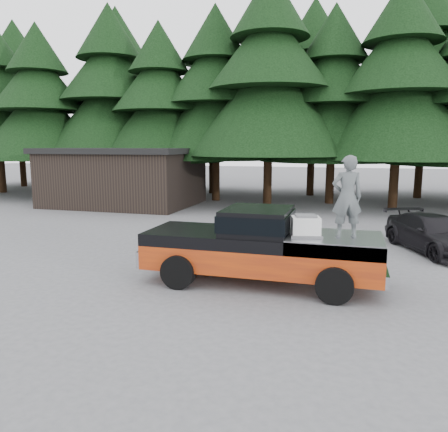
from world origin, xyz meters
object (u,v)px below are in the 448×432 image
(parked_car, at_px, (434,233))
(utility_building, at_px, (124,176))
(pickup_truck, at_px, (261,258))
(air_compressor, at_px, (306,227))
(man_on_bed, at_px, (347,197))

(parked_car, height_order, utility_building, utility_building)
(pickup_truck, height_order, air_compressor, air_compressor)
(air_compressor, relative_size, parked_car, 0.16)
(pickup_truck, height_order, parked_car, pickup_truck)
(man_on_bed, relative_size, parked_car, 0.46)
(man_on_bed, bearing_deg, pickup_truck, -18.79)
(parked_car, distance_m, utility_building, 17.13)
(air_compressor, bearing_deg, utility_building, 119.85)
(air_compressor, height_order, utility_building, utility_building)
(parked_car, xyz_separation_m, utility_building, (-15.38, 7.47, 1.06))
(pickup_truck, relative_size, air_compressor, 9.22)
(pickup_truck, relative_size, man_on_bed, 3.13)
(man_on_bed, bearing_deg, air_compressor, -9.08)
(parked_car, bearing_deg, man_on_bed, -141.93)
(air_compressor, relative_size, man_on_bed, 0.34)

